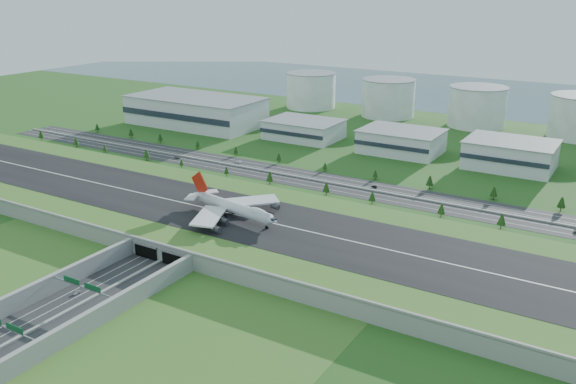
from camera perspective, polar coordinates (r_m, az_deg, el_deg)
The scene contains 21 objects.
ground at distance 325.48m, azimuth -5.91°, elevation -3.25°, with size 1200.00×1200.00×0.00m, color #204816.
airfield_deck at distance 323.88m, azimuth -5.95°, elevation -2.58°, with size 520.00×100.00×9.20m.
underpass_road at distance 259.60m, azimuth -19.33°, elevation -9.52°, with size 38.80×120.40×8.00m.
sign_gantry_near at distance 260.40m, azimuth -18.68°, elevation -8.47°, with size 38.70×0.70×9.80m.
sign_gantry_far at distance 242.75m, azimuth -25.00°, elevation -11.44°, with size 38.70×0.70×9.80m.
north_expressway at distance 400.54m, azimuth 2.23°, elevation 1.16°, with size 560.00×36.00×0.12m, color #28282B.
tree_row at distance 396.49m, azimuth 2.88°, elevation 1.68°, with size 507.88×48.74×8.48m.
hangar_west at distance 563.06m, azimuth -8.62°, elevation 7.50°, with size 120.00×60.00×25.00m, color silver.
hangar_mid_a at distance 506.77m, azimuth 1.50°, elevation 5.86°, with size 58.00×42.00×15.00m, color silver.
hangar_mid_b at distance 471.65m, azimuth 10.54°, elevation 4.67°, with size 58.00×42.00×17.00m, color silver.
hangar_mid_c at distance 450.89m, azimuth 20.07°, elevation 3.29°, with size 58.00×42.00×19.00m, color silver.
fuel_tank_a at distance 636.28m, azimuth 2.16°, elevation 9.47°, with size 50.00×50.00×35.00m, color silver.
fuel_tank_b at distance 600.44m, azimuth 9.36°, elevation 8.66°, with size 50.00×50.00×35.00m, color silver.
fuel_tank_c at distance 575.02m, azimuth 17.28°, elevation 7.61°, with size 50.00×50.00×35.00m, color silver.
bay_water at distance 752.42m, azimuth 16.74°, elevation 8.83°, with size 1200.00×260.00×0.06m, color #345564.
boeing_747 at distance 313.82m, azimuth -5.16°, elevation -1.42°, with size 62.78×58.81×19.58m.
car_0 at distance 271.09m, azimuth -19.19°, elevation -8.87°, with size 1.57×3.91×1.33m, color silver.
car_2 at distance 260.78m, azimuth -14.97°, elevation -9.57°, with size 2.19×4.75×1.32m, color #0C0D3D.
car_4 at distance 455.82m, azimuth -10.32°, elevation 3.20°, with size 1.89×4.70×1.60m, color #56565B.
car_5 at distance 388.14m, azimuth 8.07°, elevation 0.50°, with size 1.40×4.03×1.33m, color black.
car_7 at distance 439.20m, azimuth -4.67°, elevation 2.84°, with size 2.16×5.30×1.54m, color white.
Camera 1 is at (183.26, -239.39, 122.66)m, focal length 38.00 mm.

